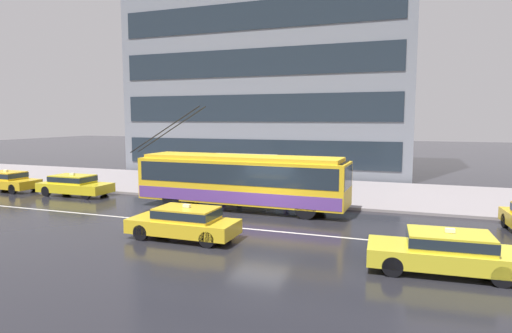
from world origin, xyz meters
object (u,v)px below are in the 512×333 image
trolleybus (241,180)px  pedestrian_approaching_curb (224,168)px  pedestrian_walking_past (285,170)px  taxi_oncoming_near (185,221)px  pedestrian_at_shelter (239,181)px  taxi_queued_behind_bus (74,184)px  bus_shelter (242,164)px  taxi_oncoming_far (445,250)px  taxi_far_behind (8,180)px

trolleybus → pedestrian_approaching_curb: (-2.42, 3.14, 0.17)m
trolleybus → pedestrian_walking_past: (1.34, 3.53, 0.15)m
taxi_oncoming_near → pedestrian_approaching_curb: size_ratio=2.21×
pedestrian_at_shelter → taxi_queued_behind_bus: bearing=-168.3°
taxi_queued_behind_bus → bus_shelter: (9.78, 3.47, 1.28)m
taxi_queued_behind_bus → pedestrian_walking_past: pedestrian_walking_past is taller
taxi_oncoming_far → bus_shelter: (-10.81, 10.33, 1.28)m
pedestrian_at_shelter → pedestrian_walking_past: (2.41, 1.27, 0.61)m
taxi_far_behind → taxi_queued_behind_bus: (5.44, 0.08, 0.00)m
taxi_far_behind → pedestrian_approaching_curb: 14.57m
pedestrian_at_shelter → pedestrian_walking_past: bearing=27.8°
taxi_queued_behind_bus → pedestrian_walking_past: size_ratio=2.33×
taxi_oncoming_near → pedestrian_at_shelter: bearing=97.4°
taxi_queued_behind_bus → pedestrian_at_shelter: 10.35m
pedestrian_approaching_curb → pedestrian_at_shelter: bearing=-32.8°
trolleybus → pedestrian_walking_past: 3.78m
taxi_oncoming_near → taxi_oncoming_far: bearing=-3.6°
pedestrian_approaching_curb → taxi_oncoming_far: bearing=-39.7°
taxi_oncoming_far → taxi_queued_behind_bus: 21.71m
taxi_oncoming_far → bus_shelter: bus_shelter is taller
pedestrian_approaching_curb → pedestrian_walking_past: pedestrian_approaching_curb is taller
taxi_far_behind → taxi_oncoming_near: bearing=-20.4°
taxi_oncoming_far → pedestrian_approaching_curb: (-11.82, 9.82, 1.02)m
trolleybus → pedestrian_at_shelter: (-1.06, 2.27, -0.45)m
trolleybus → pedestrian_at_shelter: bearing=115.1°
taxi_far_behind → pedestrian_walking_past: bearing=10.8°
taxi_far_behind → pedestrian_approaching_curb: size_ratio=2.19×
taxi_far_behind → pedestrian_walking_past: size_ratio=2.21×
trolleybus → taxi_oncoming_near: size_ratio=2.83×
trolleybus → bus_shelter: (-1.41, 3.65, 0.43)m
pedestrian_at_shelter → pedestrian_walking_past: size_ratio=0.84×
taxi_oncoming_near → bus_shelter: size_ratio=1.06×
taxi_queued_behind_bus → bus_shelter: bus_shelter is taller
taxi_queued_behind_bus → pedestrian_at_shelter: (10.13, 2.09, 0.40)m
taxi_queued_behind_bus → pedestrian_at_shelter: bearing=11.7°
trolleybus → bus_shelter: 3.93m
bus_shelter → pedestrian_approaching_curb: bus_shelter is taller
taxi_queued_behind_bus → bus_shelter: bearing=19.5°
taxi_oncoming_far → pedestrian_walking_past: 13.05m
taxi_oncoming_far → pedestrian_at_shelter: pedestrian_at_shelter is taller
taxi_queued_behind_bus → pedestrian_approaching_curb: size_ratio=2.32×
pedestrian_at_shelter → pedestrian_approaching_curb: bearing=147.2°
pedestrian_walking_past → bus_shelter: bearing=177.6°
pedestrian_approaching_curb → pedestrian_walking_past: bearing=6.0°
taxi_queued_behind_bus → pedestrian_walking_past: 13.01m
taxi_oncoming_near → pedestrian_walking_past: size_ratio=2.22×
bus_shelter → pedestrian_approaching_curb: size_ratio=2.07×
taxi_far_behind → taxi_oncoming_far: (26.03, -6.78, 0.00)m
taxi_far_behind → pedestrian_at_shelter: (15.57, 2.17, 0.40)m
taxi_far_behind → pedestrian_walking_past: (17.97, 3.44, 1.01)m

